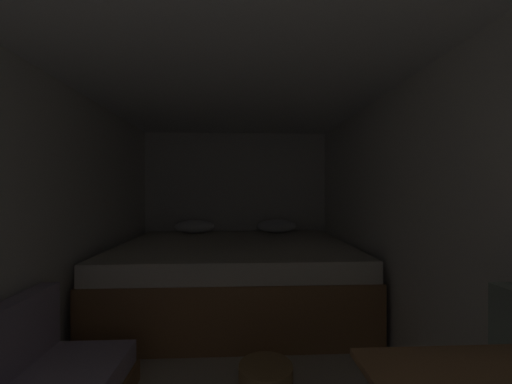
# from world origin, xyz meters

# --- Properties ---
(ground_plane) EXTENTS (6.67, 6.67, 0.00)m
(ground_plane) POSITION_xyz_m (0.00, 1.59, 0.00)
(ground_plane) COLOR #B2A893
(wall_back) EXTENTS (2.70, 0.05, 2.14)m
(wall_back) POSITION_xyz_m (0.00, 3.95, 1.07)
(wall_back) COLOR silver
(wall_back) RESTS_ON ground
(wall_left) EXTENTS (0.05, 4.67, 2.14)m
(wall_left) POSITION_xyz_m (-1.33, 1.59, 1.07)
(wall_left) COLOR silver
(wall_left) RESTS_ON ground
(wall_right) EXTENTS (0.05, 4.67, 2.14)m
(wall_right) POSITION_xyz_m (1.33, 1.59, 1.07)
(wall_right) COLOR silver
(wall_right) RESTS_ON ground
(ceiling_slab) EXTENTS (2.70, 4.67, 0.05)m
(ceiling_slab) POSITION_xyz_m (0.00, 1.59, 2.17)
(ceiling_slab) COLOR white
(ceiling_slab) RESTS_ON wall_left
(bed) EXTENTS (2.48, 2.00, 0.91)m
(bed) POSITION_xyz_m (0.00, 2.89, 0.37)
(bed) COLOR olive
(bed) RESTS_ON ground
(wicker_basket) EXTENTS (0.35, 0.35, 0.18)m
(wicker_basket) POSITION_xyz_m (0.23, 1.43, 0.09)
(wicker_basket) COLOR olive
(wicker_basket) RESTS_ON ground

